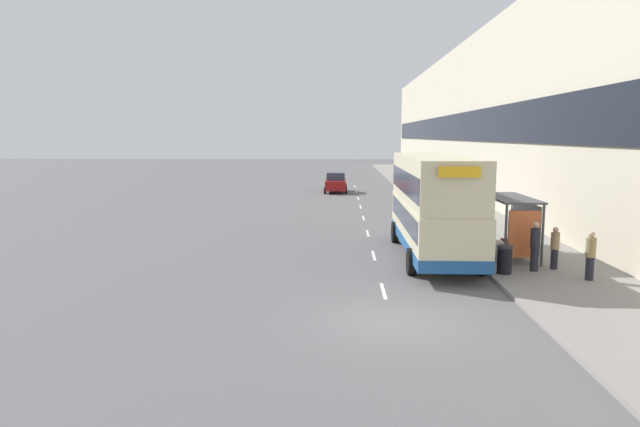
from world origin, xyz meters
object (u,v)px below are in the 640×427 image
Objects in this scene: pedestrian_at_shelter at (555,248)px; litter_bin at (505,259)px; bus_shelter at (516,216)px; pedestrian_1 at (535,246)px; double_decker_bus_near at (434,204)px; car_0 at (336,183)px; pedestrian_2 at (590,255)px.

pedestrian_at_shelter is 2.25m from litter_bin.
bus_shelter is 2.55m from pedestrian_1.
pedestrian_1 is (-0.00, -2.42, -0.79)m from bus_shelter.
bus_shelter is at bearing -9.11° from double_decker_bus_near.
car_0 is (-4.39, 28.03, -1.39)m from double_decker_bus_near.
pedestrian_2 is at bearing -41.47° from double_decker_bus_near.
pedestrian_1 reaches higher than pedestrian_at_shelter.
pedestrian_1 is 1.76× the size of litter_bin.
double_decker_bus_near is 6.50m from pedestrian_2.
double_decker_bus_near is at bearing 138.13° from pedestrian_1.
bus_shelter is at bearing 66.85° from litter_bin.
double_decker_bus_near is 5.48× the size of pedestrian_1.
bus_shelter is 3.33m from litter_bin.
double_decker_bus_near is at bearing 148.18° from pedestrian_at_shelter.
bus_shelter is 2.45× the size of pedestrian_2.
pedestrian_at_shelter is 0.87× the size of pedestrian_1.
double_decker_bus_near is at bearing 170.89° from bus_shelter.
bus_shelter reaches higher than pedestrian_2.
pedestrian_at_shelter is at bearing 21.13° from litter_bin.
pedestrian_2 is (1.48, -1.27, -0.07)m from pedestrian_1.
litter_bin is (6.46, -31.42, -0.22)m from car_0.
bus_shelter reaches higher than car_0.
pedestrian_1 is 1.36m from litter_bin.
bus_shelter is at bearing 89.91° from pedestrian_1.
pedestrian_at_shelter reaches higher than litter_bin.
pedestrian_1 reaches higher than litter_bin.
double_decker_bus_near reaches higher than pedestrian_1.
litter_bin is at bearing -58.51° from double_decker_bus_near.
double_decker_bus_near reaches higher than car_0.
car_0 is at bearing 103.92° from pedestrian_1.
car_0 is at bearing 105.06° from bus_shelter.
pedestrian_2 reaches higher than pedestrian_at_shelter.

